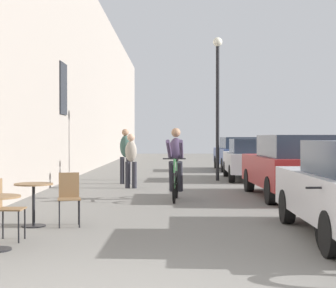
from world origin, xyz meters
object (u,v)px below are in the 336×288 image
cyclist_on_bicycle (176,166)px  parked_car_third (251,158)px  cafe_table_mid (34,195)px  parked_car_fourth (238,153)px  cafe_chair_mid_toward_street (69,195)px  cafe_chair_near_toward_street (5,205)px  parked_car_second (293,165)px  pedestrian_mid (125,153)px  street_lamp (218,90)px  pedestrian_near (131,158)px

cyclist_on_bicycle → parked_car_third: cyclist_on_bicycle is taller
cafe_table_mid → parked_car_fourth: size_ratio=0.17×
cafe_table_mid → cyclist_on_bicycle: cyclist_on_bicycle is taller
parked_car_third → parked_car_fourth: (0.19, 5.32, 0.03)m
cafe_chair_mid_toward_street → parked_car_third: (4.49, 9.94, 0.22)m
cyclist_on_bicycle → parked_car_fourth: bearing=75.9°
cafe_chair_near_toward_street → parked_car_second: 7.73m
cafe_table_mid → cafe_chair_near_toward_street: bearing=-93.9°
parked_car_second → parked_car_third: size_ratio=1.08×
cafe_chair_near_toward_street → parked_car_third: (5.16, 11.28, 0.22)m
pedestrian_mid → parked_car_second: bearing=-41.7°
cafe_chair_near_toward_street → street_lamp: 11.89m
cafe_chair_near_toward_street → parked_car_second: bearing=46.0°
street_lamp → pedestrian_mid: bearing=-155.6°
pedestrian_mid → parked_car_third: bearing=22.5°
cyclist_on_bicycle → parked_car_second: size_ratio=0.40×
cafe_table_mid → pedestrian_mid: bearing=84.2°
cafe_chair_mid_toward_street → parked_car_fourth: 15.96m
cafe_table_mid → pedestrian_mid: 8.31m
parked_car_third → parked_car_fourth: size_ratio=0.97×
cyclist_on_bicycle → cafe_table_mid: bearing=-121.7°
pedestrian_near → cafe_table_mid: bearing=-99.4°
parked_car_third → parked_car_fourth: 5.32m
cyclist_on_bicycle → street_lamp: 6.36m
cafe_chair_mid_toward_street → parked_car_second: size_ratio=0.20×
street_lamp → parked_car_fourth: street_lamp is taller
parked_car_fourth → street_lamp: bearing=-103.7°
cafe_table_mid → street_lamp: 10.70m
parked_car_second → cafe_chair_near_toward_street: bearing=-134.0°
pedestrian_mid → cafe_chair_near_toward_street: bearing=-95.5°
parked_car_fourth → pedestrian_mid: bearing=-122.1°
cafe_table_mid → parked_car_second: size_ratio=0.16×
cafe_chair_near_toward_street → parked_car_fourth: size_ratio=0.21×
cyclist_on_bicycle → parked_car_fourth: cyclist_on_bicycle is taller
parked_car_second → parked_car_third: parked_car_second is taller
cafe_table_mid → parked_car_third: parked_car_third is taller
cafe_table_mid → pedestrian_near: bearing=80.6°
parked_car_third → pedestrian_mid: bearing=-157.5°
cafe_chair_mid_toward_street → cyclist_on_bicycle: bearing=64.5°
cafe_chair_near_toward_street → parked_car_second: (5.37, 5.56, 0.28)m
cafe_table_mid → cafe_chair_mid_toward_street: bearing=7.3°
street_lamp → parked_car_third: bearing=17.5°
parked_car_second → cafe_table_mid: bearing=-140.9°
cafe_chair_near_toward_street → cyclist_on_bicycle: size_ratio=0.51×
pedestrian_mid → street_lamp: size_ratio=0.36×
pedestrian_near → parked_car_second: bearing=-31.1°
street_lamp → cafe_table_mid: bearing=-111.9°
pedestrian_near → parked_car_fourth: size_ratio=0.38×
cyclist_on_bicycle → pedestrian_near: (-1.28, 2.90, 0.08)m
cafe_chair_mid_toward_street → cafe_table_mid: bearing=-172.7°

